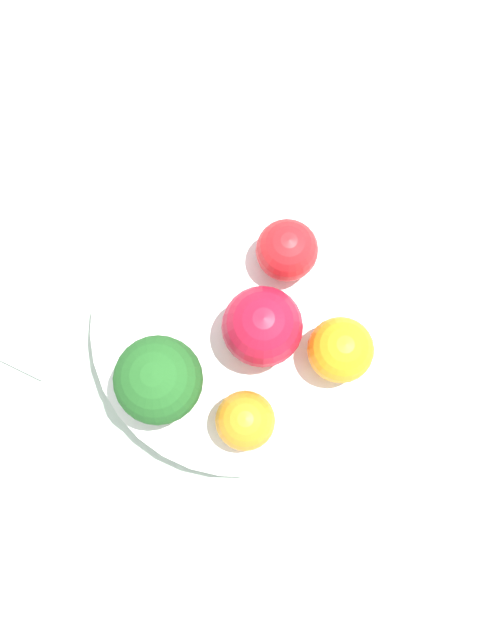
# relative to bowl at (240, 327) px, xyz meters

# --- Properties ---
(ground_plane) EXTENTS (6.00, 6.00, 0.00)m
(ground_plane) POSITION_rel_bowl_xyz_m (0.00, 0.00, -0.04)
(ground_plane) COLOR gray
(table_surface) EXTENTS (1.20, 1.20, 0.02)m
(table_surface) POSITION_rel_bowl_xyz_m (0.00, 0.00, -0.03)
(table_surface) COLOR #B2C6B2
(table_surface) RESTS_ON ground_plane
(bowl) EXTENTS (0.23, 0.23, 0.03)m
(bowl) POSITION_rel_bowl_xyz_m (0.00, 0.00, 0.00)
(bowl) COLOR white
(bowl) RESTS_ON table_surface
(broccoli) EXTENTS (0.06, 0.06, 0.07)m
(broccoli) POSITION_rel_bowl_xyz_m (0.02, 0.07, 0.06)
(broccoli) COLOR #8CB76B
(broccoli) RESTS_ON bowl
(apple_red) EXTENTS (0.05, 0.05, 0.05)m
(apple_red) POSITION_rel_bowl_xyz_m (-0.01, -0.06, 0.04)
(apple_red) COLOR red
(apple_red) RESTS_ON bowl
(apple_green) EXTENTS (0.06, 0.06, 0.06)m
(apple_green) POSITION_rel_bowl_xyz_m (-0.02, 0.00, 0.05)
(apple_green) COLOR #B7142D
(apple_green) RESTS_ON bowl
(orange_front) EXTENTS (0.05, 0.05, 0.05)m
(orange_front) POSITION_rel_bowl_xyz_m (-0.07, -0.01, 0.04)
(orange_front) COLOR orange
(orange_front) RESTS_ON bowl
(orange_back) EXTENTS (0.04, 0.04, 0.04)m
(orange_back) POSITION_rel_bowl_xyz_m (-0.04, 0.06, 0.04)
(orange_back) COLOR orange
(orange_back) RESTS_ON bowl
(spoon) EXTENTS (0.08, 0.02, 0.01)m
(spoon) POSITION_rel_bowl_xyz_m (0.16, 0.11, -0.01)
(spoon) COLOR silver
(spoon) RESTS_ON table_surface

